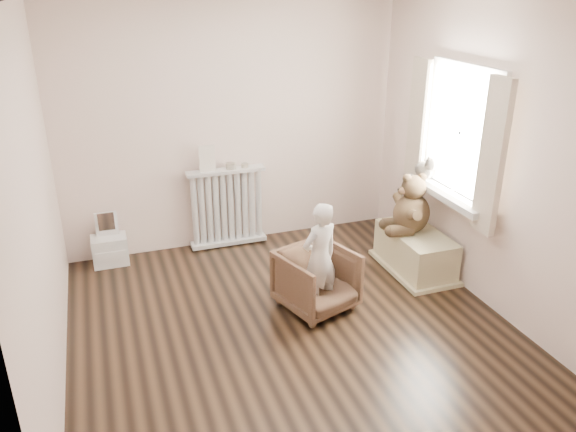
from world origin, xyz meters
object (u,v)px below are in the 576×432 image
object	(u,v)px
teddy_bear	(412,207)
toy_vanity	(109,239)
child	(320,258)
radiator	(228,212)
plush_cat	(425,169)
armchair	(317,280)
toy_bench	(415,252)

from	to	relation	value
teddy_bear	toy_vanity	bearing A→B (deg)	167.95
teddy_bear	child	bearing A→B (deg)	-150.00
radiator	teddy_bear	distance (m)	1.97
child	radiator	bearing A→B (deg)	-92.85
toy_vanity	plush_cat	size ratio (longest dim) A/B	1.88
child	teddy_bear	size ratio (longest dim) A/B	1.70
toy_vanity	armchair	xyz separation A→B (m)	(1.69, -1.49, 0.00)
radiator	plush_cat	world-z (taller)	plush_cat
radiator	toy_bench	size ratio (longest dim) A/B	1.00
child	plush_cat	size ratio (longest dim) A/B	3.42
child	toy_vanity	bearing A→B (deg)	-60.66
toy_vanity	radiator	bearing A→B (deg)	1.37
armchair	toy_bench	bearing A→B (deg)	-2.66
radiator	plush_cat	distance (m)	2.13
toy_bench	teddy_bear	bearing A→B (deg)	132.88
armchair	child	distance (m)	0.25
radiator	toy_bench	xyz separation A→B (m)	(1.64, -1.18, -0.19)
toy_bench	plush_cat	distance (m)	0.83
toy_bench	child	bearing A→B (deg)	-162.09
armchair	toy_vanity	bearing A→B (deg)	120.28
armchair	child	bearing A→B (deg)	-108.39
toy_vanity	toy_bench	bearing A→B (deg)	-21.68
toy_bench	plush_cat	xyz separation A→B (m)	(0.14, 0.18, 0.80)
teddy_bear	plush_cat	size ratio (longest dim) A/B	2.02
armchair	teddy_bear	distance (m)	1.28
toy_bench	plush_cat	bearing A→B (deg)	52.36
radiator	toy_vanity	size ratio (longest dim) A/B	1.59
armchair	toy_bench	size ratio (longest dim) A/B	0.69
plush_cat	toy_vanity	bearing A→B (deg)	156.40
radiator	armchair	xyz separation A→B (m)	(0.44, -1.52, -0.11)
toy_vanity	teddy_bear	distance (m)	3.07
child	teddy_bear	distance (m)	1.24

